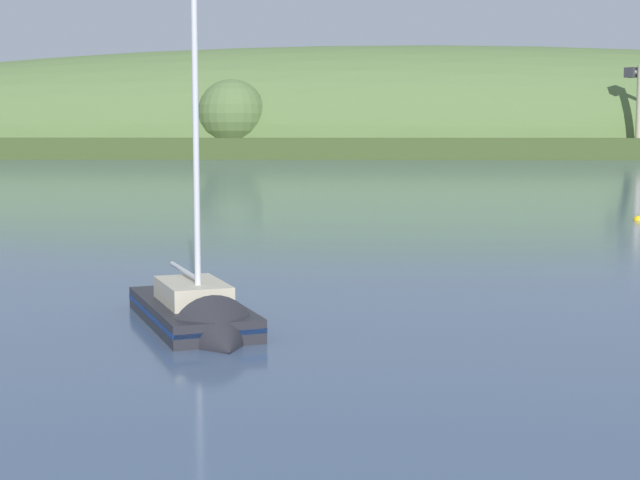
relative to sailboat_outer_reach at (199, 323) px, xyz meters
name	(u,v)px	position (x,y,z in m)	size (l,w,h in m)	color
far_shoreline_hill	(404,154)	(5.16, 193.23, 0.05)	(444.21, 85.84, 48.40)	#3C4E24
sailboat_outer_reach	(199,323)	(0.00, 0.00, 0.00)	(5.11, 7.37, 11.37)	#232328
mooring_buoy_midchannel	(638,220)	(19.11, 33.66, -0.19)	(0.55, 0.55, 0.63)	yellow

